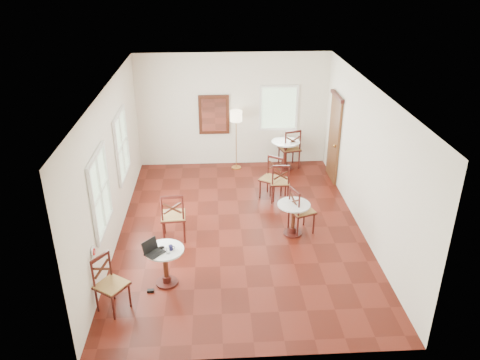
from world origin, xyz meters
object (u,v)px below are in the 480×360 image
Objects in this scene: chair_mid_b at (301,210)px; power_adapter at (150,291)px; floor_lamp at (236,120)px; mouse at (162,247)px; laptop at (153,250)px; chair_mid_a at (279,182)px; chair_near_b at (110,284)px; chair_back_a at (290,148)px; cafe_table_mid at (293,216)px; chair_near_a at (173,216)px; cafe_table_near at (165,262)px; chair_back_b at (271,178)px; navy_mug at (171,248)px; water_glass at (168,251)px; cafe_table_back at (285,152)px.

chair_mid_b is 8.96× the size of power_adapter.
floor_lamp is 5.11m from mouse.
laptop is 3.61× the size of power_adapter.
chair_mid_a is 0.96× the size of chair_mid_b.
mouse is (0.77, 0.64, 0.25)m from chair_near_b.
floor_lamp is at bearing -15.19° from chair_back_a.
chair_near_b is 1.01× the size of chair_mid_a.
power_adapter is at bearing -20.87° from chair_near_b.
chair_mid_b is at bearing -70.90° from floor_lamp.
chair_near_a is (-2.41, -0.04, 0.10)m from cafe_table_mid.
cafe_table_near is 1.01× the size of cafe_table_mid.
chair_back_b is (-0.24, 1.69, 0.05)m from cafe_table_mid.
navy_mug is 0.12m from water_glass.
cafe_table_back is 6.43m from chair_near_b.
chair_back_b is at bearing -3.77° from chair_near_b.
chair_back_b is at bearing 70.83° from mouse.
chair_near_b is 8.44× the size of water_glass.
water_glass is (-2.68, -4.88, 0.28)m from cafe_table_back.
chair_near_b is at bearing -145.77° from power_adapter.
mouse reaches higher than cafe_table_mid.
chair_near_a is 9.32× the size of water_glass.
chair_back_a is at bearing -133.28° from chair_near_a.
chair_back_b reaches higher than laptop.
chair_back_a is at bearing 82.56° from cafe_table_mid.
cafe_table_near is 1.76× the size of laptop.
cafe_table_near is at bearing -106.72° from floor_lamp.
chair_near_a reaches higher than chair_back_b.
chair_near_a is at bearing 32.93° from laptop.
laptop is (-2.54, -3.06, 0.29)m from chair_mid_a.
water_glass is 1.03× the size of power_adapter.
cafe_table_back is 1.56m from floor_lamp.
cafe_table_back is 3.18m from chair_mid_b.
chair_near_a reaches higher than chair_mid_a.
cafe_table_near is 5.65m from chair_back_a.
cafe_table_mid is (2.45, 1.48, -0.01)m from cafe_table_near.
cafe_table_mid is 0.20m from chair_mid_b.
laptop is at bearing 43.91° from chair_back_a.
laptop is at bearing -108.33° from floor_lamp.
chair_near_a is 1.07× the size of chair_mid_b.
cafe_table_back is at bearing -132.79° from chair_near_a.
cafe_table_mid is 0.73× the size of chair_near_b.
cafe_table_near is 0.90× the size of cafe_table_back.
chair_near_a is at bearing 12.12° from chair_near_b.
floor_lamp reaches higher than laptop.
chair_near_a is 1.42m from mouse.
navy_mug is (-2.77, -4.87, 0.20)m from chair_back_a.
chair_back_a is at bearing 60.58° from water_glass.
chair_mid_b reaches higher than laptop.
power_adapter is (-0.08, -0.13, -0.74)m from laptop.
chair_mid_a is 3.75m from navy_mug.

